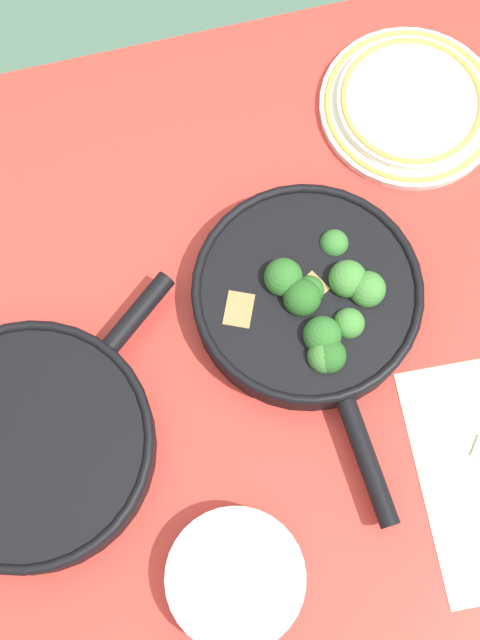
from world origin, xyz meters
The scene contains 6 objects.
ground_plane centered at (0.00, 0.00, 0.00)m, with size 14.00×14.00×0.00m, color #476B56.
dining_table_red centered at (0.00, 0.00, 0.67)m, with size 1.12×0.86×0.77m.
skillet_broccoli centered at (0.09, 0.00, 0.80)m, with size 0.29×0.44×0.08m.
skillet_eggs centered at (-0.28, -0.09, 0.79)m, with size 0.36×0.32×0.06m.
dinner_plate_stack centered at (0.30, 0.24, 0.78)m, with size 0.25×0.25×0.03m.
prep_bowl_steel centered at (-0.08, -0.30, 0.79)m, with size 0.16×0.16×0.04m.
Camera 1 is at (-0.08, -0.32, 1.84)m, focal length 50.00 mm.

